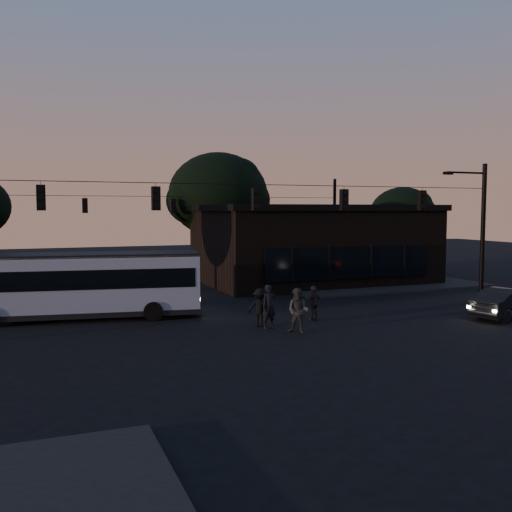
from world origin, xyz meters
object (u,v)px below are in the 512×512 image
object	(u,v)px
pedestrian_c	(314,303)
pedestrian_b	(298,311)
pedestrian_d	(260,308)
car	(510,303)
building	(312,243)
bus	(81,282)
pedestrian_a	(269,307)

from	to	relation	value
pedestrian_c	pedestrian_b	bearing A→B (deg)	24.22
pedestrian_d	car	bearing A→B (deg)	-159.00
car	pedestrian_d	size ratio (longest dim) A/B	2.61
pedestrian_d	building	bearing A→B (deg)	-92.24
bus	pedestrian_a	bearing A→B (deg)	-26.33
bus	pedestrian_a	xyz separation A→B (m)	(7.30, -5.17, -0.78)
pedestrian_a	pedestrian_c	size ratio (longest dim) A/B	1.17
pedestrian_b	pedestrian_d	xyz separation A→B (m)	(-0.99, 1.76, -0.10)
pedestrian_b	car	bearing A→B (deg)	40.32
car	pedestrian_a	distance (m)	11.58
building	bus	size ratio (longest dim) A/B	1.38
car	pedestrian_d	bearing A→B (deg)	65.01
building	pedestrian_d	size ratio (longest dim) A/B	9.24
car	pedestrian_d	world-z (taller)	pedestrian_d
bus	pedestrian_c	xyz separation A→B (m)	(9.91, -4.28, -0.92)
car	pedestrian_c	xyz separation A→B (m)	(-8.79, 2.91, 0.09)
car	pedestrian_c	world-z (taller)	pedestrian_c
building	pedestrian_b	distance (m)	17.05
pedestrian_a	pedestrian_c	world-z (taller)	pedestrian_a
pedestrian_d	pedestrian_b	bearing A→B (deg)	152.47
car	bus	bearing A→B (deg)	56.07
pedestrian_c	pedestrian_d	bearing A→B (deg)	-16.98
bus	pedestrian_a	world-z (taller)	bus
pedestrian_d	pedestrian_a	bearing A→B (deg)	149.83
building	bus	distance (m)	18.35
bus	pedestrian_b	size ratio (longest dim) A/B	5.97
car	pedestrian_b	size ratio (longest dim) A/B	2.33
pedestrian_a	pedestrian_d	bearing A→B (deg)	109.42
pedestrian_c	pedestrian_d	world-z (taller)	pedestrian_d
car	pedestrian_b	xyz separation A→B (m)	(-10.65, 0.73, 0.22)
bus	pedestrian_b	xyz separation A→B (m)	(8.06, -6.46, -0.79)
pedestrian_c	pedestrian_a	bearing A→B (deg)	-6.35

